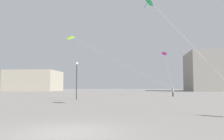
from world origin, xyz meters
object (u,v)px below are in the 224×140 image
(kite_lime_delta, at_px, (73,39))
(kite_magenta_delta, at_px, (165,54))
(person_in_grey, at_px, (173,92))
(building_left_hall, at_px, (35,81))
(lamppost_east, at_px, (77,74))
(kite_emerald_diamond, at_px, (149,1))
(building_centre_hall, at_px, (218,72))

(kite_lime_delta, relative_size, kite_magenta_delta, 2.95)
(person_in_grey, relative_size, kite_magenta_delta, 0.22)
(person_in_grey, xyz_separation_m, kite_magenta_delta, (-0.74, 3.61, 7.16))
(building_left_hall, distance_m, lamppost_east, 66.17)
(person_in_grey, distance_m, kite_magenta_delta, 8.05)
(kite_magenta_delta, xyz_separation_m, kite_emerald_diamond, (-5.08, -24.63, 0.81))
(kite_magenta_delta, relative_size, lamppost_east, 1.41)
(kite_emerald_diamond, bearing_deg, building_centre_hall, 64.77)
(kite_lime_delta, relative_size, building_centre_hall, 0.94)
(kite_lime_delta, distance_m, lamppost_east, 18.83)
(person_in_grey, xyz_separation_m, building_centre_hall, (25.09, 44.56, 6.37))
(person_in_grey, xyz_separation_m, kite_lime_delta, (-19.66, 6.06, 11.08))
(building_centre_hall, bearing_deg, lamppost_east, -126.10)
(kite_lime_delta, relative_size, kite_emerald_diamond, 2.60)
(kite_emerald_diamond, height_order, building_left_hall, kite_emerald_diamond)
(person_in_grey, relative_size, kite_lime_delta, 0.08)
(building_centre_hall, bearing_deg, person_in_grey, -119.39)
(kite_lime_delta, bearing_deg, building_centre_hall, 40.71)
(kite_emerald_diamond, xyz_separation_m, building_centre_hall, (30.91, 65.58, -1.60))
(kite_magenta_delta, distance_m, kite_emerald_diamond, 25.16)
(lamppost_east, bearing_deg, kite_magenta_delta, 44.24)
(person_in_grey, height_order, kite_emerald_diamond, kite_emerald_diamond)
(kite_emerald_diamond, xyz_separation_m, building_left_hall, (-41.09, 68.85, -4.76))
(building_left_hall, bearing_deg, person_in_grey, -45.56)
(kite_magenta_delta, height_order, lamppost_east, kite_magenta_delta)
(kite_emerald_diamond, relative_size, building_left_hall, 0.42)
(kite_magenta_delta, height_order, kite_emerald_diamond, kite_emerald_diamond)
(kite_magenta_delta, bearing_deg, lamppost_east, -135.76)
(person_in_grey, relative_size, lamppost_east, 0.32)
(kite_lime_delta, height_order, building_left_hall, kite_lime_delta)
(kite_lime_delta, xyz_separation_m, building_centre_hall, (44.75, 38.50, -4.71))
(kite_magenta_delta, distance_m, lamppost_east, 19.97)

